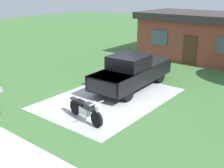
{
  "coord_description": "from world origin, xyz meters",
  "views": [
    {
      "loc": [
        8.06,
        -10.08,
        5.23
      ],
      "look_at": [
        0.32,
        -0.27,
        0.9
      ],
      "focal_mm": 44.32,
      "sensor_mm": 36.0,
      "label": 1
    }
  ],
  "objects": [
    {
      "name": "ground_plane",
      "position": [
        0.0,
        0.0,
        0.0
      ],
      "size": [
        80.0,
        80.0,
        0.0
      ],
      "primitive_type": "plane",
      "color": "#416E37"
    },
    {
      "name": "driveway_pad",
      "position": [
        0.0,
        0.0,
        0.0
      ],
      "size": [
        4.83,
        7.09,
        0.01
      ],
      "primitive_type": "cube",
      "color": "#B5B5B5",
      "rests_on": "ground"
    },
    {
      "name": "pickup_truck",
      "position": [
        -0.05,
        2.05,
        0.95
      ],
      "size": [
        2.25,
        5.71,
        1.9
      ],
      "color": "black",
      "rests_on": "ground"
    },
    {
      "name": "neighbor_house",
      "position": [
        0.41,
        11.08,
        1.79
      ],
      "size": [
        9.6,
        5.6,
        3.5
      ],
      "color": "brown",
      "rests_on": "ground"
    },
    {
      "name": "motorcycle",
      "position": [
        0.73,
        -2.55,
        0.47
      ],
      "size": [
        2.19,
        0.8,
        1.09
      ],
      "color": "black",
      "rests_on": "ground"
    },
    {
      "name": "sidewalk_strip",
      "position": [
        0.0,
        -6.0,
        0.0
      ],
      "size": [
        36.0,
        1.8,
        0.01
      ],
      "primitive_type": "cube",
      "color": "beige",
      "rests_on": "ground"
    }
  ]
}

